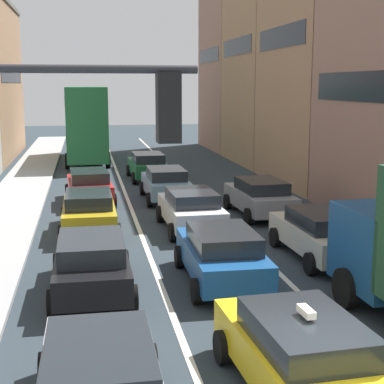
{
  "coord_description": "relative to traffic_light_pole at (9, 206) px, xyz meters",
  "views": [
    {
      "loc": [
        -3.55,
        -7.42,
        5.23
      ],
      "look_at": [
        0.0,
        12.0,
        1.6
      ],
      "focal_mm": 54.98,
      "sensor_mm": 36.0,
      "label": 1
    }
  ],
  "objects": [
    {
      "name": "taxi_centre_lane_front",
      "position": [
        4.34,
        1.63,
        -3.02
      ],
      "size": [
        2.23,
        4.38,
        1.66
      ],
      "rotation": [
        0.0,
        0.0,
        1.62
      ],
      "color": "yellow",
      "rests_on": "ground"
    },
    {
      "name": "lane_stripe_right",
      "position": [
        6.15,
        20.38,
        -3.81
      ],
      "size": [
        0.16,
        60.0,
        0.01
      ],
      "primitive_type": "cube",
      "color": "silver",
      "rests_on": "ground"
    },
    {
      "name": "sedan_left_lane_front",
      "position": [
        1.0,
        1.24,
        -3.02
      ],
      "size": [
        2.08,
        4.31,
        1.49
      ],
      "rotation": [
        0.0,
        0.0,
        1.56
      ],
      "color": "gray",
      "rests_on": "ground"
    },
    {
      "name": "wagon_right_lane_far",
      "position": [
        7.76,
        15.27,
        -3.02
      ],
      "size": [
        2.18,
        4.36,
        1.49
      ],
      "rotation": [
        0.0,
        0.0,
        1.61
      ],
      "color": "gray",
      "rests_on": "ground"
    },
    {
      "name": "sedan_left_lane_fourth",
      "position": [
        1.03,
        19.1,
        -3.02
      ],
      "size": [
        2.25,
        4.39,
        1.49
      ],
      "rotation": [
        0.0,
        0.0,
        1.63
      ],
      "color": "#A51E1E",
      "rests_on": "ground"
    },
    {
      "name": "sedan_centre_lane_fifth",
      "position": [
        4.29,
        25.21,
        -3.02
      ],
      "size": [
        2.15,
        4.34,
        1.49
      ],
      "rotation": [
        0.0,
        0.0,
        1.6
      ],
      "color": "#19592D",
      "rests_on": "ground"
    },
    {
      "name": "coupe_centre_lane_fourth",
      "position": [
        4.47,
        19.14,
        -3.02
      ],
      "size": [
        2.08,
        4.31,
        1.49
      ],
      "rotation": [
        0.0,
        0.0,
        1.58
      ],
      "color": "#759EB7",
      "rests_on": "ground"
    },
    {
      "name": "lane_stripe_left",
      "position": [
        2.75,
        20.38,
        -3.81
      ],
      "size": [
        0.16,
        60.0,
        0.01
      ],
      "primitive_type": "cube",
      "color": "silver",
      "rests_on": "ground"
    },
    {
      "name": "building_row_right",
      "position": [
        14.35,
        24.45,
        2.5
      ],
      "size": [
        7.2,
        43.9,
        14.2
      ],
      "rotation": [
        0.0,
        0.0,
        -1.57
      ],
      "color": "#936B5B",
      "rests_on": "ground"
    },
    {
      "name": "sedan_left_lane_third",
      "position": [
        0.96,
        13.71,
        -3.02
      ],
      "size": [
        2.06,
        4.3,
        1.49
      ],
      "rotation": [
        0.0,
        0.0,
        1.57
      ],
      "color": "#B29319",
      "rests_on": "ground"
    },
    {
      "name": "sidewalk_left",
      "position": [
        -2.25,
        20.38,
        -3.75
      ],
      "size": [
        2.6,
        64.0,
        0.14
      ],
      "primitive_type": "cube",
      "color": "#9A9A9A",
      "rests_on": "ground"
    },
    {
      "name": "wagon_left_lane_second",
      "position": [
        0.97,
        7.42,
        -3.02
      ],
      "size": [
        2.07,
        4.3,
        1.49
      ],
      "rotation": [
        0.0,
        0.0,
        1.57
      ],
      "color": "black",
      "rests_on": "ground"
    },
    {
      "name": "sedan_right_lane_behind_truck",
      "position": [
        7.85,
        9.21,
        -3.02
      ],
      "size": [
        2.14,
        4.34,
        1.49
      ],
      "rotation": [
        0.0,
        0.0,
        1.59
      ],
      "color": "beige",
      "rests_on": "ground"
    },
    {
      "name": "hatchback_centre_lane_third",
      "position": [
        4.6,
        13.39,
        -3.02
      ],
      "size": [
        2.13,
        4.33,
        1.49
      ],
      "rotation": [
        0.0,
        0.0,
        1.59
      ],
      "color": "silver",
      "rests_on": "ground"
    },
    {
      "name": "sedan_centre_lane_second",
      "position": [
        4.38,
        7.59,
        -3.02
      ],
      "size": [
        2.11,
        4.32,
        1.49
      ],
      "rotation": [
        0.0,
        0.0,
        1.56
      ],
      "color": "#194C8C",
      "rests_on": "ground"
    },
    {
      "name": "traffic_light_pole",
      "position": [
        0.0,
        0.0,
        0.0
      ],
      "size": [
        3.58,
        0.38,
        5.5
      ],
      "color": "#2D2D33",
      "rests_on": "ground"
    },
    {
      "name": "bus_mid_queue_primary",
      "position": [
        1.01,
        33.44,
        -0.99
      ],
      "size": [
        2.88,
        10.53,
        5.06
      ],
      "rotation": [
        0.0,
        0.0,
        1.58
      ],
      "color": "#1E6033",
      "rests_on": "ground"
    }
  ]
}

